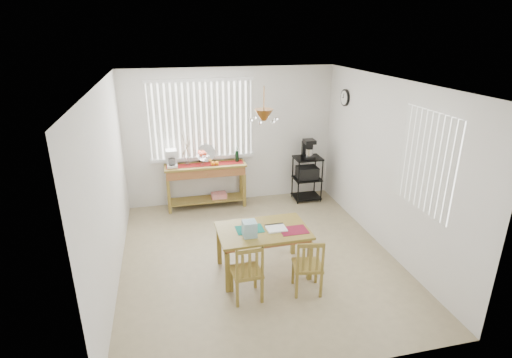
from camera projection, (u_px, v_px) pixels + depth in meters
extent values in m
cube|color=tan|center=(258.00, 257.00, 6.06)|extent=(4.00, 4.50, 0.01)
cube|color=silver|center=(230.00, 136.00, 7.69)|extent=(4.00, 0.10, 2.60)
cube|color=silver|center=(318.00, 265.00, 3.50)|extent=(4.00, 0.10, 2.60)
cube|color=silver|center=(104.00, 189.00, 5.16)|extent=(0.10, 4.50, 2.60)
cube|color=silver|center=(390.00, 166.00, 6.03)|extent=(0.10, 4.50, 2.60)
cube|color=white|center=(258.00, 78.00, 5.12)|extent=(4.00, 4.50, 0.10)
cube|color=white|center=(201.00, 120.00, 7.40)|extent=(1.90, 0.01, 1.40)
cube|color=white|center=(152.00, 123.00, 7.20)|extent=(0.07, 0.03, 1.40)
cube|color=white|center=(157.00, 122.00, 7.22)|extent=(0.07, 0.03, 1.40)
cube|color=white|center=(163.00, 122.00, 7.24)|extent=(0.07, 0.03, 1.40)
cube|color=white|center=(169.00, 122.00, 7.27)|extent=(0.07, 0.03, 1.40)
cube|color=white|center=(175.00, 122.00, 7.29)|extent=(0.07, 0.03, 1.40)
cube|color=white|center=(181.00, 121.00, 7.31)|extent=(0.07, 0.03, 1.40)
cube|color=white|center=(187.00, 121.00, 7.33)|extent=(0.07, 0.03, 1.40)
cube|color=white|center=(193.00, 121.00, 7.36)|extent=(0.07, 0.03, 1.40)
cube|color=white|center=(198.00, 120.00, 7.38)|extent=(0.07, 0.03, 1.40)
cube|color=white|center=(204.00, 120.00, 7.40)|extent=(0.07, 0.03, 1.40)
cube|color=white|center=(210.00, 120.00, 7.42)|extent=(0.07, 0.03, 1.40)
cube|color=white|center=(215.00, 120.00, 7.45)|extent=(0.07, 0.03, 1.40)
cube|color=white|center=(221.00, 119.00, 7.47)|extent=(0.07, 0.03, 1.40)
cube|color=white|center=(227.00, 119.00, 7.49)|extent=(0.07, 0.03, 1.40)
cube|color=white|center=(232.00, 119.00, 7.51)|extent=(0.07, 0.03, 1.40)
cube|color=white|center=(238.00, 118.00, 7.54)|extent=(0.07, 0.03, 1.40)
cube|color=white|center=(243.00, 118.00, 7.56)|extent=(0.07, 0.03, 1.40)
cube|color=white|center=(249.00, 118.00, 7.58)|extent=(0.07, 0.03, 1.40)
cube|color=white|center=(203.00, 158.00, 7.64)|extent=(1.98, 0.06, 0.06)
cube|color=white|center=(199.00, 80.00, 7.12)|extent=(1.98, 0.06, 0.06)
cube|color=white|center=(427.00, 162.00, 5.08)|extent=(0.01, 1.10, 1.30)
cube|color=white|center=(452.00, 175.00, 4.62)|extent=(0.03, 0.07, 1.30)
cube|color=white|center=(446.00, 172.00, 4.72)|extent=(0.03, 0.07, 1.30)
cube|color=white|center=(440.00, 169.00, 4.82)|extent=(0.03, 0.07, 1.30)
cube|color=white|center=(434.00, 166.00, 4.92)|extent=(0.03, 0.07, 1.30)
cube|color=white|center=(429.00, 164.00, 5.02)|extent=(0.03, 0.07, 1.30)
cube|color=white|center=(423.00, 161.00, 5.12)|extent=(0.03, 0.07, 1.30)
cube|color=white|center=(418.00, 158.00, 5.22)|extent=(0.03, 0.07, 1.30)
cube|color=white|center=(413.00, 156.00, 5.32)|extent=(0.03, 0.07, 1.30)
cube|color=white|center=(409.00, 154.00, 5.42)|extent=(0.03, 0.07, 1.30)
cube|color=white|center=(404.00, 151.00, 5.52)|extent=(0.03, 0.07, 1.30)
cylinder|color=black|center=(345.00, 98.00, 7.15)|extent=(0.04, 0.30, 0.30)
cylinder|color=white|center=(344.00, 98.00, 7.15)|extent=(0.01, 0.25, 0.25)
cylinder|color=#965D29|center=(264.00, 100.00, 4.84)|extent=(0.01, 0.01, 0.34)
cone|color=#965D29|center=(264.00, 115.00, 4.91)|extent=(0.24, 0.24, 0.14)
sphere|color=white|center=(276.00, 119.00, 4.96)|extent=(0.05, 0.05, 0.05)
sphere|color=white|center=(267.00, 117.00, 5.07)|extent=(0.05, 0.05, 0.05)
sphere|color=white|center=(255.00, 118.00, 5.04)|extent=(0.05, 0.05, 0.05)
sphere|color=white|center=(251.00, 120.00, 4.90)|extent=(0.05, 0.05, 0.05)
sphere|color=white|center=(260.00, 122.00, 4.79)|extent=(0.05, 0.05, 0.05)
sphere|color=white|center=(273.00, 122.00, 4.82)|extent=(0.05, 0.05, 0.05)
cube|color=olive|center=(205.00, 166.00, 7.48)|extent=(1.52, 0.43, 0.04)
cube|color=#A26135|center=(206.00, 171.00, 7.52)|extent=(1.46, 0.39, 0.15)
cube|color=olive|center=(169.00, 197.00, 7.36)|extent=(0.06, 0.06, 0.65)
cube|color=olive|center=(244.00, 190.00, 7.66)|extent=(0.06, 0.06, 0.65)
cube|color=olive|center=(169.00, 190.00, 7.66)|extent=(0.06, 0.06, 0.65)
cube|color=olive|center=(241.00, 184.00, 7.97)|extent=(0.06, 0.06, 0.65)
cube|color=olive|center=(207.00, 199.00, 7.73)|extent=(1.40, 0.37, 0.03)
cube|color=red|center=(219.00, 195.00, 7.76)|extent=(0.28, 0.21, 0.09)
cube|color=maroon|center=(205.00, 164.00, 7.48)|extent=(1.44, 0.23, 0.01)
cube|color=white|center=(172.00, 166.00, 7.34)|extent=(0.19, 0.23, 0.05)
cube|color=white|center=(172.00, 158.00, 7.37)|extent=(0.19, 0.08, 0.28)
cube|color=white|center=(171.00, 152.00, 7.23)|extent=(0.19, 0.21, 0.07)
cylinder|color=white|center=(172.00, 162.00, 7.28)|extent=(0.12, 0.12, 0.12)
cylinder|color=white|center=(203.00, 163.00, 7.43)|extent=(0.05, 0.05, 0.09)
cone|color=white|center=(202.00, 158.00, 7.40)|extent=(0.25, 0.25, 0.09)
sphere|color=red|center=(205.00, 154.00, 7.38)|extent=(0.08, 0.08, 0.08)
sphere|color=red|center=(201.00, 153.00, 7.40)|extent=(0.08, 0.08, 0.08)
sphere|color=red|center=(201.00, 155.00, 7.33)|extent=(0.08, 0.08, 0.08)
sphere|color=orange|center=(213.00, 163.00, 7.42)|extent=(0.08, 0.08, 0.08)
sphere|color=orange|center=(217.00, 163.00, 7.44)|extent=(0.08, 0.08, 0.08)
cylinder|color=silver|center=(206.00, 153.00, 7.58)|extent=(0.34, 0.08, 0.34)
cylinder|color=white|center=(187.00, 162.00, 7.43)|extent=(0.08, 0.08, 0.13)
cylinder|color=#4C3823|center=(186.00, 147.00, 7.33)|extent=(0.08, 0.04, 0.42)
cylinder|color=#4C3823|center=(186.00, 146.00, 7.32)|extent=(0.13, 0.06, 0.46)
cylinder|color=#4C3823|center=(186.00, 149.00, 7.34)|extent=(0.17, 0.07, 0.34)
cylinder|color=#4C3823|center=(186.00, 145.00, 7.31)|extent=(0.05, 0.03, 0.52)
cylinder|color=#4C3823|center=(186.00, 149.00, 7.34)|extent=(0.21, 0.09, 0.29)
cylinder|color=black|center=(237.00, 156.00, 7.61)|extent=(0.07, 0.07, 0.22)
cylinder|color=black|center=(237.00, 149.00, 7.56)|extent=(0.03, 0.03, 0.08)
cylinder|color=black|center=(298.00, 183.00, 7.71)|extent=(0.03, 0.03, 0.89)
cylinder|color=black|center=(322.00, 181.00, 7.82)|extent=(0.03, 0.03, 0.89)
cylinder|color=black|center=(292.00, 176.00, 8.06)|extent=(0.03, 0.03, 0.89)
cylinder|color=black|center=(315.00, 174.00, 8.16)|extent=(0.03, 0.03, 0.89)
cube|color=black|center=(308.00, 158.00, 7.79)|extent=(0.52, 0.42, 0.03)
cube|color=black|center=(307.00, 179.00, 7.94)|extent=(0.52, 0.42, 0.03)
cube|color=black|center=(306.00, 196.00, 8.07)|extent=(0.52, 0.42, 0.03)
cube|color=black|center=(307.00, 173.00, 7.89)|extent=(0.40, 0.31, 0.23)
cube|color=black|center=(308.00, 156.00, 7.75)|extent=(0.21, 0.25, 0.05)
cube|color=black|center=(307.00, 149.00, 7.78)|extent=(0.21, 0.08, 0.31)
cube|color=black|center=(309.00, 141.00, 7.64)|extent=(0.21, 0.23, 0.07)
cylinder|color=silver|center=(309.00, 152.00, 7.71)|extent=(0.14, 0.14, 0.14)
cube|color=olive|center=(263.00, 231.00, 5.48)|extent=(1.25, 0.82, 0.04)
cube|color=#A26135|center=(263.00, 233.00, 5.49)|extent=(1.16, 0.73, 0.05)
cube|color=olive|center=(228.00, 272.00, 5.16)|extent=(0.06, 0.06, 0.58)
cube|color=olive|center=(310.00, 261.00, 5.42)|extent=(0.06, 0.06, 0.58)
cube|color=olive|center=(219.00, 246.00, 5.79)|extent=(0.06, 0.06, 0.58)
cube|color=olive|center=(293.00, 237.00, 6.05)|extent=(0.06, 0.06, 0.58)
cube|color=#147163|center=(250.00, 229.00, 5.47)|extent=(0.38, 0.27, 0.01)
cube|color=maroon|center=(294.00, 230.00, 5.44)|extent=(0.38, 0.27, 0.01)
cube|color=white|center=(276.00, 229.00, 5.47)|extent=(0.27, 0.22, 0.02)
cube|color=black|center=(274.00, 225.00, 5.57)|extent=(0.27, 0.03, 0.03)
cube|color=#89B8C8|center=(249.00, 229.00, 5.26)|extent=(0.18, 0.18, 0.21)
cube|color=olive|center=(246.00, 272.00, 5.02)|extent=(0.39, 0.39, 0.04)
cube|color=olive|center=(255.00, 276.00, 5.27)|extent=(0.04, 0.04, 0.36)
cube|color=olive|center=(232.00, 280.00, 5.19)|extent=(0.04, 0.04, 0.36)
cube|color=olive|center=(262.00, 290.00, 4.99)|extent=(0.04, 0.04, 0.36)
cube|color=olive|center=(237.00, 294.00, 4.91)|extent=(0.04, 0.04, 0.36)
cube|color=olive|center=(262.00, 262.00, 4.83)|extent=(0.03, 0.03, 0.40)
cube|color=olive|center=(237.00, 266.00, 4.75)|extent=(0.03, 0.03, 0.40)
cube|color=olive|center=(250.00, 251.00, 4.73)|extent=(0.34, 0.04, 0.05)
cube|color=olive|center=(257.00, 264.00, 4.82)|extent=(0.04, 0.02, 0.32)
cube|color=olive|center=(250.00, 265.00, 4.80)|extent=(0.04, 0.02, 0.32)
cube|color=olive|center=(243.00, 266.00, 4.78)|extent=(0.04, 0.02, 0.32)
cube|color=olive|center=(307.00, 266.00, 5.16)|extent=(0.42, 0.42, 0.03)
cube|color=olive|center=(316.00, 271.00, 5.38)|extent=(0.04, 0.04, 0.36)
cube|color=olive|center=(293.00, 272.00, 5.36)|extent=(0.04, 0.04, 0.36)
cube|color=olive|center=(321.00, 285.00, 5.09)|extent=(0.04, 0.04, 0.36)
cube|color=olive|center=(297.00, 286.00, 5.07)|extent=(0.04, 0.04, 0.36)
cube|color=olive|center=(323.00, 258.00, 4.93)|extent=(0.04, 0.04, 0.40)
cube|color=olive|center=(298.00, 258.00, 4.92)|extent=(0.04, 0.04, 0.40)
cube|color=olive|center=(311.00, 246.00, 4.86)|extent=(0.33, 0.08, 0.05)
cube|color=olive|center=(317.00, 259.00, 4.94)|extent=(0.04, 0.02, 0.32)
cube|color=olive|center=(310.00, 259.00, 4.93)|extent=(0.04, 0.02, 0.32)
cube|color=olive|center=(303.00, 260.00, 4.93)|extent=(0.04, 0.02, 0.32)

